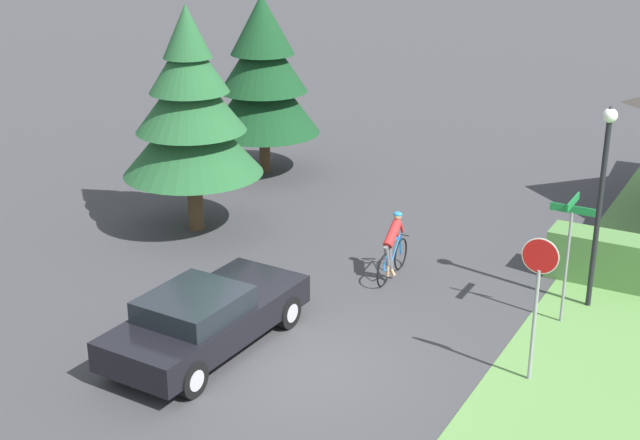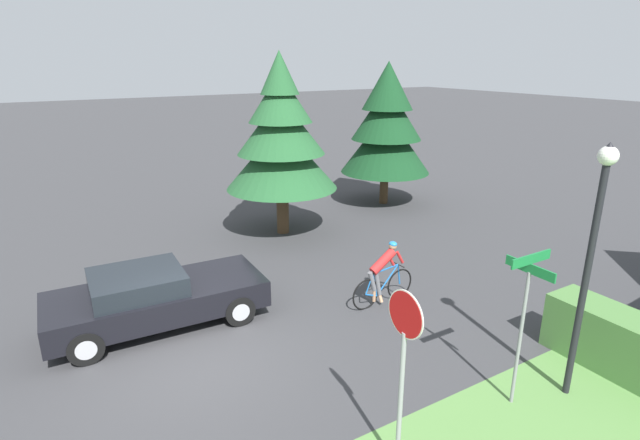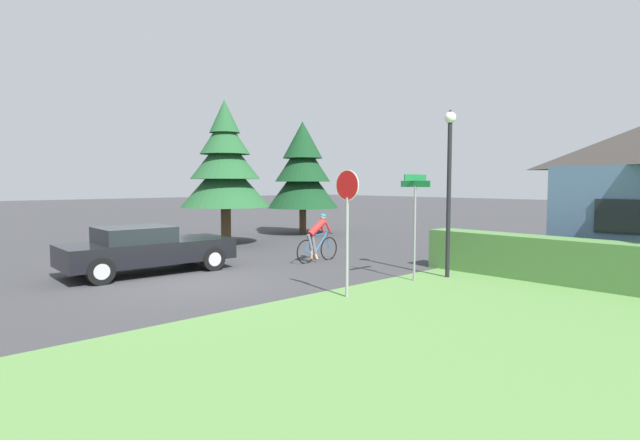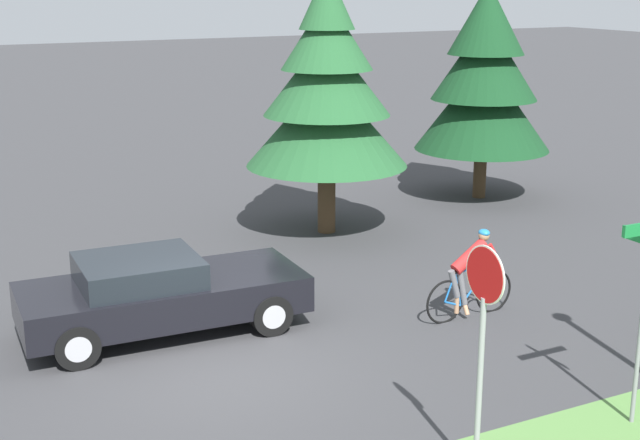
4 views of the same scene
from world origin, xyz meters
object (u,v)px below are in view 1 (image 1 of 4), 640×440
at_px(sedan_left_lane, 205,319).
at_px(cyclist, 393,248).
at_px(conifer_tall_near, 191,110).
at_px(stop_sign, 538,283).
at_px(conifer_tall_far, 263,75).
at_px(street_name_sign, 569,237).
at_px(street_lamp, 603,180).

distance_m(sedan_left_lane, cyclist, 5.21).
bearing_deg(cyclist, conifer_tall_near, 84.32).
bearing_deg(stop_sign, conifer_tall_far, -37.61).
bearing_deg(conifer_tall_near, conifer_tall_far, 102.13).
distance_m(cyclist, conifer_tall_near, 6.34).
height_order(sedan_left_lane, stop_sign, stop_sign).
relative_size(street_name_sign, conifer_tall_near, 0.47).
bearing_deg(sedan_left_lane, stop_sign, -69.01).
distance_m(stop_sign, conifer_tall_far, 13.91).
bearing_deg(cyclist, sedan_left_lane, 157.69).
relative_size(sedan_left_lane, street_lamp, 1.04).
height_order(sedan_left_lane, conifer_tall_far, conifer_tall_far).
distance_m(stop_sign, street_lamp, 3.77).
bearing_deg(conifer_tall_far, stop_sign, -36.98).
xyz_separation_m(street_name_sign, conifer_tall_near, (-9.87, 0.61, 1.32)).
xyz_separation_m(cyclist, conifer_tall_far, (-6.93, 5.41, 2.37)).
bearing_deg(conifer_tall_far, conifer_tall_near, -77.87).
height_order(cyclist, street_lamp, street_lamp).
bearing_deg(stop_sign, street_lamp, -93.99).
xyz_separation_m(cyclist, stop_sign, (4.15, -2.93, 1.23)).
bearing_deg(street_name_sign, cyclist, 175.31).
bearing_deg(street_lamp, street_name_sign, -106.83).
height_order(sedan_left_lane, cyclist, cyclist).
height_order(street_name_sign, conifer_tall_far, conifer_tall_far).
height_order(sedan_left_lane, conifer_tall_near, conifer_tall_near).
height_order(stop_sign, conifer_tall_far, conifer_tall_far).
xyz_separation_m(cyclist, street_name_sign, (4.05, -0.33, 1.16)).
distance_m(cyclist, conifer_tall_far, 9.10).
relative_size(stop_sign, street_name_sign, 1.03).
height_order(stop_sign, street_name_sign, stop_sign).
bearing_deg(stop_sign, sedan_left_lane, 18.03).
bearing_deg(cyclist, street_name_sign, -97.64).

